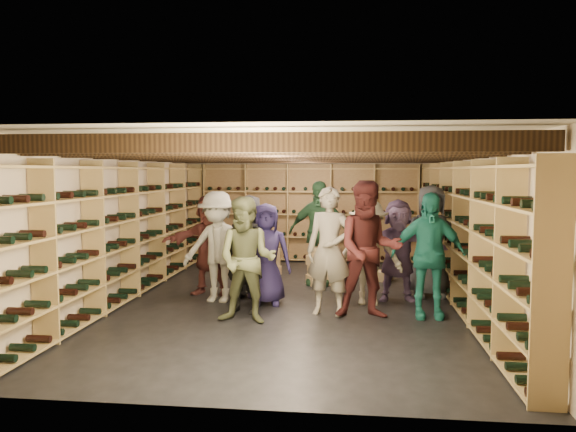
# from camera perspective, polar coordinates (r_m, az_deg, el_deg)

# --- Properties ---
(ground) EXTENTS (8.00, 8.00, 0.00)m
(ground) POSITION_cam_1_polar(r_m,az_deg,el_deg) (8.79, 0.25, -8.58)
(ground) COLOR black
(ground) RESTS_ON ground
(walls) EXTENTS (5.52, 8.02, 2.40)m
(walls) POSITION_cam_1_polar(r_m,az_deg,el_deg) (8.60, 0.26, -0.77)
(walls) COLOR beige
(walls) RESTS_ON ground
(ceiling) EXTENTS (5.50, 8.00, 0.01)m
(ceiling) POSITION_cam_1_polar(r_m,az_deg,el_deg) (8.57, 0.26, 7.24)
(ceiling) COLOR beige
(ceiling) RESTS_ON walls
(ceiling_joists) EXTENTS (5.40, 7.12, 0.18)m
(ceiling_joists) POSITION_cam_1_polar(r_m,az_deg,el_deg) (8.56, 0.26, 6.31)
(ceiling_joists) COLOR black
(ceiling_joists) RESTS_ON ground
(wine_rack_left) EXTENTS (0.32, 7.50, 2.15)m
(wine_rack_left) POSITION_cam_1_polar(r_m,az_deg,el_deg) (9.25, -15.78, -1.34)
(wine_rack_left) COLOR #A1864E
(wine_rack_left) RESTS_ON ground
(wine_rack_right) EXTENTS (0.32, 7.50, 2.15)m
(wine_rack_right) POSITION_cam_1_polar(r_m,az_deg,el_deg) (8.71, 17.31, -1.74)
(wine_rack_right) COLOR #A1864E
(wine_rack_right) RESTS_ON ground
(wine_rack_back) EXTENTS (4.70, 0.30, 2.15)m
(wine_rack_back) POSITION_cam_1_polar(r_m,az_deg,el_deg) (12.41, 2.19, 0.31)
(wine_rack_back) COLOR #A1864E
(wine_rack_back) RESTS_ON ground
(crate_stack_left) EXTENTS (0.59, 0.50, 0.68)m
(crate_stack_left) POSITION_cam_1_polar(r_m,az_deg,el_deg) (9.96, 3.59, -5.03)
(crate_stack_left) COLOR tan
(crate_stack_left) RESTS_ON ground
(crate_stack_right) EXTENTS (0.57, 0.45, 0.51)m
(crate_stack_right) POSITION_cam_1_polar(r_m,az_deg,el_deg) (10.86, -2.29, -4.68)
(crate_stack_right) COLOR tan
(crate_stack_right) RESTS_ON ground
(crate_loose) EXTENTS (0.58, 0.47, 0.17)m
(crate_loose) POSITION_cam_1_polar(r_m,az_deg,el_deg) (10.50, 9.11, -5.99)
(crate_loose) COLOR tan
(crate_loose) RESTS_ON ground
(person_0) EXTENTS (0.86, 0.62, 1.63)m
(person_0) POSITION_cam_1_polar(r_m,az_deg,el_deg) (8.92, -4.01, -3.08)
(person_0) COLOR black
(person_0) RESTS_ON ground
(person_1) EXTENTS (0.67, 0.55, 1.59)m
(person_1) POSITION_cam_1_polar(r_m,az_deg,el_deg) (7.96, -4.38, -4.15)
(person_1) COLOR black
(person_1) RESTS_ON ground
(person_2) EXTENTS (0.87, 0.72, 1.67)m
(person_2) POSITION_cam_1_polar(r_m,az_deg,el_deg) (7.41, -4.19, -4.49)
(person_2) COLOR #565D3A
(person_2) RESTS_ON ground
(person_3) EXTENTS (1.03, 0.61, 1.57)m
(person_3) POSITION_cam_1_polar(r_m,az_deg,el_deg) (8.50, 8.18, -3.71)
(person_3) COLOR beige
(person_3) RESTS_ON ground
(person_4) EXTENTS (1.02, 0.46, 1.72)m
(person_4) POSITION_cam_1_polar(r_m,az_deg,el_deg) (7.89, 14.06, -3.89)
(person_4) COLOR #1C7264
(person_4) RESTS_ON ground
(person_5) EXTENTS (1.56, 0.59, 1.65)m
(person_5) POSITION_cam_1_polar(r_m,az_deg,el_deg) (9.18, -7.92, -2.84)
(person_5) COLOR brown
(person_5) RESTS_ON ground
(person_6) EXTENTS (0.82, 0.60, 1.53)m
(person_6) POSITION_cam_1_polar(r_m,az_deg,el_deg) (8.42, -2.25, -3.89)
(person_6) COLOR #221B47
(person_6) RESTS_ON ground
(person_7) EXTENTS (0.73, 0.56, 1.79)m
(person_7) POSITION_cam_1_polar(r_m,az_deg,el_deg) (7.82, 4.24, -3.57)
(person_7) COLOR gray
(person_7) RESTS_ON ground
(person_8) EXTENTS (0.98, 0.79, 1.88)m
(person_8) POSITION_cam_1_polar(r_m,az_deg,el_deg) (7.70, 8.22, -3.40)
(person_8) COLOR #451A1A
(person_8) RESTS_ON ground
(person_9) EXTENTS (1.17, 0.77, 1.70)m
(person_9) POSITION_cam_1_polar(r_m,az_deg,el_deg) (8.65, -7.17, -3.12)
(person_9) COLOR #ABAA9C
(person_9) RESTS_ON ground
(person_10) EXTENTS (1.14, 0.64, 1.83)m
(person_10) POSITION_cam_1_polar(r_m,az_deg,el_deg) (9.89, 3.11, -1.72)
(person_10) COLOR #254D2F
(person_10) RESTS_ON ground
(person_11) EXTENTS (1.48, 0.53, 1.57)m
(person_11) POSITION_cam_1_polar(r_m,az_deg,el_deg) (8.83, 11.09, -3.42)
(person_11) COLOR slate
(person_11) RESTS_ON ground
(person_12) EXTENTS (0.93, 0.66, 1.78)m
(person_12) POSITION_cam_1_polar(r_m,az_deg,el_deg) (9.19, 14.28, -2.50)
(person_12) COLOR #303135
(person_12) RESTS_ON ground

